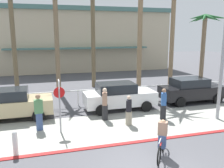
% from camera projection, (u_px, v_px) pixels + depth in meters
% --- Properties ---
extents(ground_plane, '(80.00, 80.00, 0.00)m').
position_uv_depth(ground_plane, '(90.00, 98.00, 17.86)').
color(ground_plane, '#4C4C51').
extents(sidewalk_strip, '(44.00, 4.00, 0.02)m').
position_uv_depth(sidewalk_strip, '(112.00, 127.00, 12.40)').
color(sidewalk_strip, '#9E9E93').
rests_on(sidewalk_strip, ground).
extents(curb_paint, '(44.00, 0.24, 0.03)m').
position_uv_depth(curb_paint, '(125.00, 143.00, 10.52)').
color(curb_paint, maroon).
rests_on(curb_paint, ground).
extents(building_backdrop, '(24.27, 9.76, 7.79)m').
position_uv_depth(building_backdrop, '(74.00, 39.00, 32.56)').
color(building_backdrop, '#BCAD8E').
rests_on(building_backdrop, ground).
extents(rail_fence, '(24.24, 0.08, 1.04)m').
position_uv_depth(rail_fence, '(94.00, 92.00, 16.28)').
color(rail_fence, white).
rests_on(rail_fence, ground).
extents(stop_sign_bike_lane, '(0.52, 0.56, 2.56)m').
position_uv_depth(stop_sign_bike_lane, '(59.00, 99.00, 11.38)').
color(stop_sign_bike_lane, gray).
rests_on(stop_sign_bike_lane, ground).
extents(bollard_0, '(0.20, 0.20, 1.00)m').
position_uv_depth(bollard_0, '(15.00, 143.00, 9.44)').
color(bollard_0, white).
rests_on(bollard_0, ground).
extents(palm_tree_2, '(3.10, 3.42, 8.72)m').
position_uv_depth(palm_tree_2, '(11.00, 7.00, 18.65)').
color(palm_tree_2, brown).
rests_on(palm_tree_2, ground).
extents(palm_tree_3, '(3.03, 3.37, 9.35)m').
position_uv_depth(palm_tree_3, '(55.00, 5.00, 18.19)').
color(palm_tree_3, '#756047').
rests_on(palm_tree_3, ground).
extents(palm_tree_4, '(2.79, 3.32, 10.07)m').
position_uv_depth(palm_tree_4, '(92.00, 5.00, 20.44)').
color(palm_tree_4, brown).
rests_on(palm_tree_4, ground).
extents(palm_tree_5, '(3.44, 3.24, 9.26)m').
position_uv_depth(palm_tree_5, '(141.00, 0.00, 17.69)').
color(palm_tree_5, '#846B4C').
rests_on(palm_tree_5, ground).
extents(palm_tree_6, '(2.97, 3.02, 8.56)m').
position_uv_depth(palm_tree_6, '(174.00, 14.00, 19.65)').
color(palm_tree_6, '#846B4C').
rests_on(palm_tree_6, ground).
extents(palm_tree_7, '(3.23, 2.96, 6.27)m').
position_uv_depth(palm_tree_7, '(205.00, 32.00, 20.57)').
color(palm_tree_7, '#756047').
rests_on(palm_tree_7, ground).
extents(car_tan_1, '(4.40, 2.02, 1.69)m').
position_uv_depth(car_tan_1, '(10.00, 104.00, 13.43)').
color(car_tan_1, tan).
rests_on(car_tan_1, ground).
extents(car_white_2, '(4.40, 2.02, 1.69)m').
position_uv_depth(car_white_2, '(119.00, 96.00, 15.13)').
color(car_white_2, white).
rests_on(car_white_2, ground).
extents(car_black_3, '(4.40, 2.02, 1.69)m').
position_uv_depth(car_black_3, '(191.00, 90.00, 16.79)').
color(car_black_3, black).
rests_on(car_black_3, ground).
extents(cyclist_red_0, '(1.12, 1.51, 1.50)m').
position_uv_depth(cyclist_red_0, '(162.00, 139.00, 9.32)').
color(cyclist_red_0, black).
rests_on(cyclist_red_0, ground).
extents(pedestrian_0, '(0.42, 0.47, 1.75)m').
position_uv_depth(pedestrian_0, '(163.00, 105.00, 13.34)').
color(pedestrian_0, '#232326').
rests_on(pedestrian_0, ground).
extents(pedestrian_1, '(0.40, 0.46, 1.80)m').
position_uv_depth(pedestrian_1, '(105.00, 105.00, 13.26)').
color(pedestrian_1, '#232326').
rests_on(pedestrian_1, ground).
extents(pedestrian_2, '(0.42, 0.47, 1.57)m').
position_uv_depth(pedestrian_2, '(129.00, 112.00, 12.54)').
color(pedestrian_2, gray).
rests_on(pedestrian_2, ground).
extents(pedestrian_3, '(0.43, 0.35, 1.82)m').
position_uv_depth(pedestrian_3, '(39.00, 114.00, 11.84)').
color(pedestrian_3, '#384C7A').
rests_on(pedestrian_3, ground).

